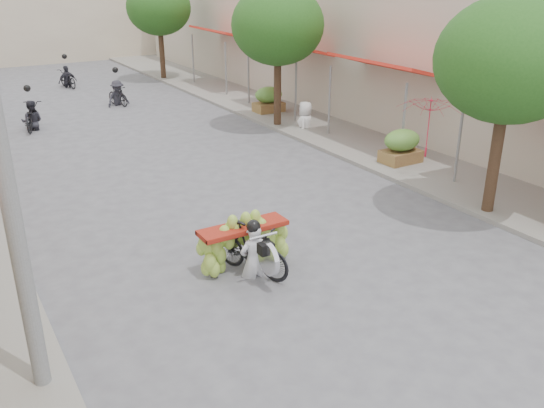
% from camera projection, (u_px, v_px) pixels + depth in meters
% --- Properties ---
extents(ground, '(120.00, 120.00, 0.00)m').
position_uv_depth(ground, '(459.00, 378.00, 8.66)').
color(ground, '#5B5B60').
rests_on(ground, ground).
extents(sidewalk_right, '(4.00, 60.00, 0.12)m').
position_uv_depth(sidewalk_right, '(298.00, 115.00, 23.86)').
color(sidewalk_right, gray).
rests_on(sidewalk_right, ground).
extents(shophouse_row_right, '(9.77, 40.00, 6.00)m').
position_uv_depth(shophouse_row_right, '(410.00, 37.00, 24.34)').
color(shophouse_row_right, '#B6AA97').
rests_on(shophouse_row_right, ground).
extents(far_building, '(20.00, 6.00, 7.00)m').
position_uv_depth(far_building, '(14.00, 5.00, 37.43)').
color(far_building, beige).
rests_on(far_building, ground).
extents(street_tree_near, '(3.40, 3.40, 5.25)m').
position_uv_depth(street_tree_near, '(510.00, 61.00, 12.97)').
color(street_tree_near, '#3A2719').
rests_on(street_tree_near, ground).
extents(street_tree_mid, '(3.40, 3.40, 5.25)m').
position_uv_depth(street_tree_mid, '(278.00, 26.00, 20.89)').
color(street_tree_mid, '#3A2719').
rests_on(street_tree_mid, ground).
extents(street_tree_far, '(3.40, 3.40, 5.25)m').
position_uv_depth(street_tree_far, '(159.00, 8.00, 30.40)').
color(street_tree_far, '#3A2719').
rests_on(street_tree_far, ground).
extents(produce_crate_mid, '(1.20, 0.88, 1.16)m').
position_uv_depth(produce_crate_mid, '(402.00, 144.00, 17.69)').
color(produce_crate_mid, brown).
rests_on(produce_crate_mid, ground).
extents(produce_crate_far, '(1.20, 0.88, 1.16)m').
position_uv_depth(produce_crate_far, '(269.00, 97.00, 24.02)').
color(produce_crate_far, brown).
rests_on(produce_crate_far, ground).
extents(banana_motorbike, '(2.20, 1.93, 2.01)m').
position_uv_depth(banana_motorbike, '(249.00, 241.00, 11.46)').
color(banana_motorbike, black).
rests_on(banana_motorbike, ground).
extents(market_umbrella, '(2.31, 2.31, 1.74)m').
position_uv_depth(market_umbrella, '(433.00, 97.00, 15.69)').
color(market_umbrella, red).
rests_on(market_umbrella, ground).
extents(pedestrian, '(1.07, 1.06, 1.92)m').
position_uv_depth(pedestrian, '(306.00, 102.00, 21.59)').
color(pedestrian, silver).
rests_on(pedestrian, ground).
extents(bg_motorbike_a, '(1.24, 1.88, 1.95)m').
position_uv_depth(bg_motorbike_a, '(31.00, 111.00, 21.70)').
color(bg_motorbike_a, black).
rests_on(bg_motorbike_a, ground).
extents(bg_motorbike_b, '(1.16, 1.58, 1.95)m').
position_uv_depth(bg_motorbike_b, '(117.00, 86.00, 25.52)').
color(bg_motorbike_b, black).
rests_on(bg_motorbike_b, ground).
extents(bg_motorbike_c, '(1.05, 1.68, 1.95)m').
position_uv_depth(bg_motorbike_c, '(66.00, 72.00, 29.41)').
color(bg_motorbike_c, black).
rests_on(bg_motorbike_c, ground).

